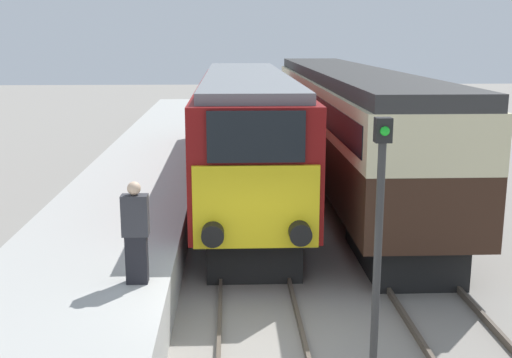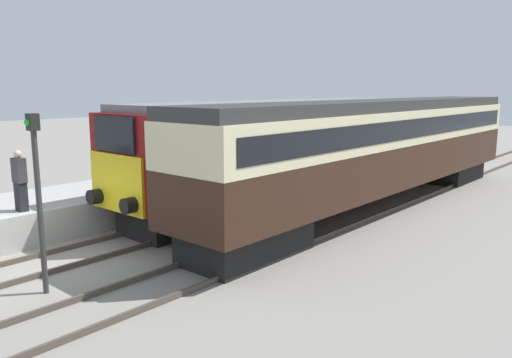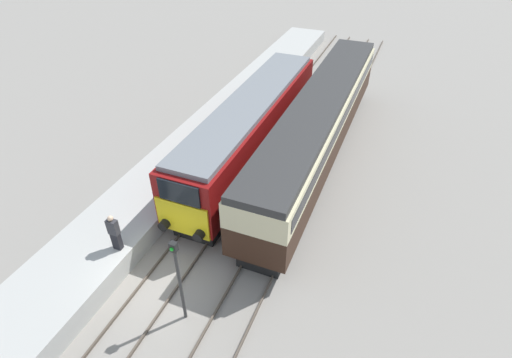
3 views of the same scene
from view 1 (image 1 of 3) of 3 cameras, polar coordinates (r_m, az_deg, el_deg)
ground_plane at (r=11.08m, az=0.53°, el=-14.83°), size 120.00×120.00×0.00m
platform_left at (r=18.61m, az=-10.97°, el=-1.93°), size 3.50×50.00×1.02m
rails_near_track at (r=15.66m, az=-0.42°, el=-6.15°), size 1.51×60.00×0.14m
rails_far_track at (r=16.13m, az=11.81°, el=-5.86°), size 1.50×60.00×0.14m
locomotive at (r=19.79m, az=-0.92°, el=4.31°), size 2.70×15.39×4.01m
passenger_carriage at (r=21.87m, az=7.94°, el=5.55°), size 2.75×19.47×4.05m
person_on_platform at (r=10.91m, az=-10.63°, el=-4.73°), size 0.44×0.26×1.75m
signal_post at (r=9.72m, az=10.88°, el=-4.07°), size 0.24×0.28×3.96m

